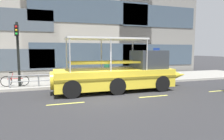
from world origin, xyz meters
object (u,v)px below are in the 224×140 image
Objects in this scene: pedestrian_near_bow at (144,67)px; pedestrian_mid_left at (107,68)px; duck_tour_boat at (122,74)px; leaned_bicycle at (15,81)px; parking_sign at (156,58)px; traffic_light_pole at (18,48)px.

pedestrian_mid_left is at bearing 164.25° from pedestrian_near_bow.
pedestrian_mid_left is at bearing 90.25° from duck_tour_boat.
pedestrian_mid_left is (6.64, 1.04, 0.53)m from leaned_bicycle.
pedestrian_mid_left is (-0.02, 3.57, 0.01)m from duck_tour_boat.
pedestrian_mid_left is (-3.99, 0.97, -0.84)m from parking_sign.
duck_tour_boat is 5.69× the size of pedestrian_near_bow.
parking_sign reaches higher than leaned_bicycle.
leaned_bicycle is 0.19× the size of duck_tour_boat.
pedestrian_mid_left is at bearing 166.39° from parking_sign.
leaned_bicycle is 9.60m from pedestrian_near_bow.
traffic_light_pole is 0.46× the size of duck_tour_boat.
traffic_light_pole is 6.66m from pedestrian_mid_left.
duck_tour_boat is 3.57m from pedestrian_mid_left.
pedestrian_near_bow is at bearing 43.14° from duck_tour_boat.
traffic_light_pole is at bearing -177.93° from pedestrian_near_bow.
pedestrian_mid_left is (-2.94, 0.83, -0.07)m from pedestrian_near_bow.
parking_sign is at bearing 1.11° from traffic_light_pole.
parking_sign is 4.19m from pedestrian_mid_left.
leaned_bicycle is at bearing -171.08° from pedestrian_mid_left.
pedestrian_near_bow is (-1.05, 0.14, -0.77)m from parking_sign.
duck_tour_boat is 6.11× the size of pedestrian_mid_left.
pedestrian_near_bow is 3.06m from pedestrian_mid_left.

